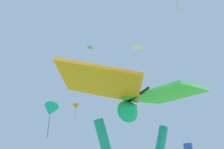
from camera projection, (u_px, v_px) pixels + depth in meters
held_stunt_kite at (135, 94)px, 2.33m from camera, size 1.66×1.09×0.39m
distant_kite_teal_far_center at (50, 111)px, 17.69m from camera, size 1.60×1.77×2.77m
distant_kite_green_mid_right at (90, 47)px, 28.60m from camera, size 0.75×0.76×0.26m
distant_kite_orange_high_left at (76, 107)px, 26.64m from camera, size 0.98×0.94×1.70m
distant_kite_blue_high_right at (188, 148)px, 27.46m from camera, size 1.12×1.07×1.25m
distant_kite_white_overhead_distant at (138, 47)px, 20.54m from camera, size 1.06×1.05×0.33m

